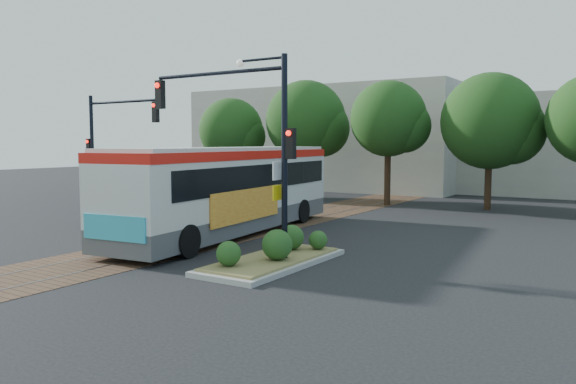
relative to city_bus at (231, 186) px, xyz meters
name	(u,v)px	position (x,y,z in m)	size (l,w,h in m)	color
ground	(177,244)	(-0.22, -2.87, -1.93)	(120.00, 120.00, 0.00)	black
trackbed	(244,230)	(-0.22, 1.13, -1.92)	(3.60, 40.00, 0.02)	brown
tree_row	(386,122)	(0.99, 13.55, 2.92)	(26.40, 5.60, 7.67)	#382314
warehouses	(426,141)	(-0.75, 25.88, 1.88)	(40.00, 13.00, 8.00)	#ADA899
city_bus	(231,186)	(0.00, 0.00, 0.00)	(4.13, 13.16, 3.46)	#4E4E51
traffic_island	(275,253)	(4.60, -3.77, -1.60)	(2.20, 5.20, 1.13)	gray
signal_pole_main	(250,126)	(3.64, -3.68, 2.23)	(5.49, 0.46, 6.00)	black
signal_pole_left	(107,138)	(-8.59, 1.12, 1.93)	(4.99, 0.34, 6.00)	black
officer	(98,203)	(-6.79, -0.99, -1.00)	(0.68, 0.44, 1.86)	black
parked_car	(227,192)	(-7.19, 8.84, -1.24)	(1.93, 4.74, 1.38)	black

